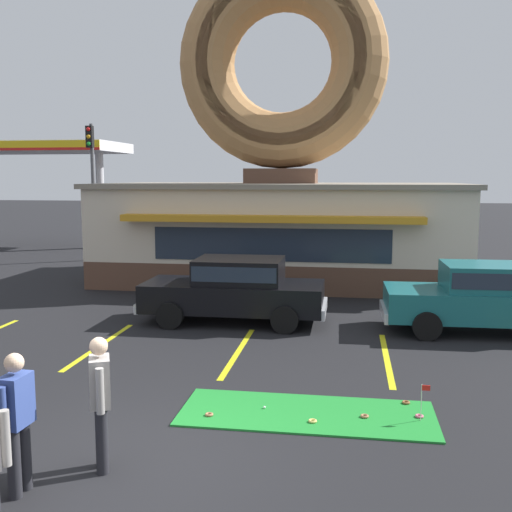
# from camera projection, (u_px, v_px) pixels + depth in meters

# --- Properties ---
(ground_plane) EXTENTS (160.00, 160.00, 0.00)m
(ground_plane) POSITION_uv_depth(u_px,v_px,m) (130.00, 464.00, 7.50)
(ground_plane) COLOR black
(donut_shop_building) EXTENTS (12.30, 6.75, 10.96)m
(donut_shop_building) POSITION_uv_depth(u_px,v_px,m) (282.00, 172.00, 20.62)
(donut_shop_building) COLOR brown
(donut_shop_building) RESTS_ON ground
(putting_mat) EXTENTS (3.84, 1.50, 0.03)m
(putting_mat) POSITION_uv_depth(u_px,v_px,m) (307.00, 413.00, 9.07)
(putting_mat) COLOR #1E842D
(putting_mat) RESTS_ON ground
(mini_donut_near_left) EXTENTS (0.13, 0.13, 0.04)m
(mini_donut_near_left) POSITION_uv_depth(u_px,v_px,m) (209.00, 414.00, 8.95)
(mini_donut_near_left) COLOR #A5724C
(mini_donut_near_left) RESTS_ON putting_mat
(mini_donut_near_right) EXTENTS (0.13, 0.13, 0.04)m
(mini_donut_near_right) POSITION_uv_depth(u_px,v_px,m) (313.00, 421.00, 8.71)
(mini_donut_near_right) COLOR #E5C666
(mini_donut_near_right) RESTS_ON putting_mat
(mini_donut_mid_left) EXTENTS (0.13, 0.13, 0.04)m
(mini_donut_mid_left) POSITION_uv_depth(u_px,v_px,m) (419.00, 416.00, 8.89)
(mini_donut_mid_left) COLOR #D8667F
(mini_donut_mid_left) RESTS_ON putting_mat
(mini_donut_mid_centre) EXTENTS (0.13, 0.13, 0.04)m
(mini_donut_mid_centre) POSITION_uv_depth(u_px,v_px,m) (406.00, 402.00, 9.43)
(mini_donut_mid_centre) COLOR brown
(mini_donut_mid_centre) RESTS_ON putting_mat
(mini_donut_mid_right) EXTENTS (0.13, 0.13, 0.04)m
(mini_donut_mid_right) POSITION_uv_depth(u_px,v_px,m) (365.00, 416.00, 8.89)
(mini_donut_mid_right) COLOR #A5724C
(mini_donut_mid_right) RESTS_ON putting_mat
(golf_ball) EXTENTS (0.04, 0.04, 0.04)m
(golf_ball) POSITION_uv_depth(u_px,v_px,m) (264.00, 407.00, 9.22)
(golf_ball) COLOR white
(golf_ball) RESTS_ON putting_mat
(putting_flag_pin) EXTENTS (0.13, 0.01, 0.55)m
(putting_flag_pin) POSITION_uv_depth(u_px,v_px,m) (424.00, 394.00, 8.71)
(putting_flag_pin) COLOR silver
(putting_flag_pin) RESTS_ON putting_mat
(car_teal) EXTENTS (4.59, 2.04, 1.60)m
(car_teal) POSITION_uv_depth(u_px,v_px,m) (486.00, 295.00, 13.76)
(car_teal) COLOR #196066
(car_teal) RESTS_ON ground
(car_black) EXTENTS (4.56, 1.99, 1.60)m
(car_black) POSITION_uv_depth(u_px,v_px,m) (236.00, 288.00, 14.73)
(car_black) COLOR black
(car_black) RESTS_ON ground
(pedestrian_blue_sweater_man) EXTENTS (0.37, 0.55, 1.67)m
(pedestrian_blue_sweater_man) POSITION_uv_depth(u_px,v_px,m) (100.00, 397.00, 7.25)
(pedestrian_blue_sweater_man) COLOR #232328
(pedestrian_blue_sweater_man) RESTS_ON ground
(pedestrian_clipboard_woman) EXTENTS (0.26, 0.60, 1.64)m
(pedestrian_clipboard_woman) POSITION_uv_depth(u_px,v_px,m) (17.00, 417.00, 6.70)
(pedestrian_clipboard_woman) COLOR #232328
(pedestrian_clipboard_woman) RESTS_ON ground
(trash_bin) EXTENTS (0.57, 0.57, 0.97)m
(trash_bin) POSITION_uv_depth(u_px,v_px,m) (453.00, 284.00, 17.39)
(trash_bin) COLOR #51565B
(trash_bin) RESTS_ON ground
(traffic_light_pole) EXTENTS (0.28, 0.47, 5.80)m
(traffic_light_pole) POSITION_uv_depth(u_px,v_px,m) (92.00, 174.00, 25.34)
(traffic_light_pole) COLOR #595B60
(traffic_light_pole) RESTS_ON ground
(gas_station_canopy) EXTENTS (9.00, 4.46, 5.30)m
(gas_station_canopy) POSITION_uv_depth(u_px,v_px,m) (33.00, 152.00, 30.36)
(gas_station_canopy) COLOR silver
(gas_station_canopy) RESTS_ON ground
(parking_stripe_left) EXTENTS (0.12, 3.60, 0.01)m
(parking_stripe_left) POSITION_uv_depth(u_px,v_px,m) (100.00, 345.00, 12.79)
(parking_stripe_left) COLOR yellow
(parking_stripe_left) RESTS_ON ground
(parking_stripe_mid_left) EXTENTS (0.12, 3.60, 0.01)m
(parking_stripe_mid_left) POSITION_uv_depth(u_px,v_px,m) (238.00, 352.00, 12.33)
(parking_stripe_mid_left) COLOR yellow
(parking_stripe_mid_left) RESTS_ON ground
(parking_stripe_centre) EXTENTS (0.12, 3.60, 0.01)m
(parking_stripe_centre) POSITION_uv_depth(u_px,v_px,m) (387.00, 358.00, 11.87)
(parking_stripe_centre) COLOR yellow
(parking_stripe_centre) RESTS_ON ground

